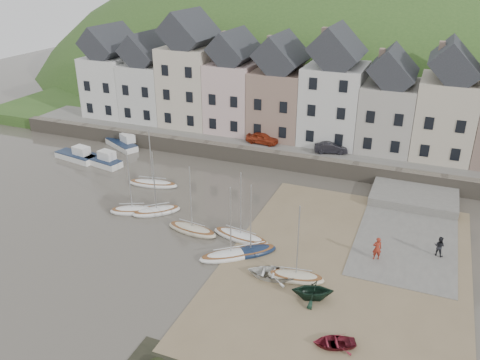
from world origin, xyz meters
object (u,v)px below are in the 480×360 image
at_px(rowboat_red, 334,342).
at_px(car_right, 331,148).
at_px(person_red, 377,248).
at_px(rowboat_white, 271,273).
at_px(sailboat_0, 153,183).
at_px(rowboat_green, 313,290).
at_px(person_dark, 439,246).
at_px(car_left, 262,138).

height_order(rowboat_red, car_right, car_right).
distance_m(person_red, car_right, 19.03).
relative_size(person_red, car_right, 0.52).
xyz_separation_m(rowboat_white, rowboat_red, (5.82, -5.23, -0.09)).
bearing_deg(rowboat_red, sailboat_0, -147.50).
relative_size(sailboat_0, rowboat_red, 2.43).
distance_m(rowboat_green, rowboat_red, 4.57).
height_order(sailboat_0, car_right, sailboat_0).
height_order(person_dark, car_left, car_left).
xyz_separation_m(sailboat_0, person_red, (23.34, -5.34, 0.82)).
bearing_deg(rowboat_white, rowboat_green, 60.52).
distance_m(sailboat_0, rowboat_red, 27.35).
xyz_separation_m(sailboat_0, rowboat_green, (19.95, -11.95, 0.55)).
bearing_deg(car_left, rowboat_green, -149.77).
bearing_deg(person_red, car_left, -69.15).
height_order(rowboat_green, rowboat_red, rowboat_green).
distance_m(sailboat_0, car_right, 20.00).
xyz_separation_m(sailboat_0, car_left, (7.65, 12.10, 1.99)).
xyz_separation_m(rowboat_green, car_left, (-12.30, 24.05, 1.44)).
xyz_separation_m(rowboat_white, car_left, (-8.82, 22.71, 1.83)).
bearing_deg(rowboat_white, car_right, 173.24).
xyz_separation_m(rowboat_green, rowboat_red, (2.34, -3.90, -0.48)).
bearing_deg(rowboat_green, person_dark, 120.38).
relative_size(rowboat_white, car_right, 0.96).
bearing_deg(car_left, person_red, -134.89).
relative_size(sailboat_0, rowboat_green, 2.21).
bearing_deg(car_left, sailboat_0, 150.84).
distance_m(rowboat_red, person_dark, 14.01).
distance_m(person_dark, car_right, 19.31).
bearing_deg(car_left, rowboat_red, -149.21).
bearing_deg(sailboat_0, rowboat_white, -32.79).
height_order(rowboat_white, rowboat_green, rowboat_green).
xyz_separation_m(person_dark, car_right, (-12.00, 15.08, 1.25)).
xyz_separation_m(person_red, car_right, (-7.53, 17.44, 1.12)).
xyz_separation_m(rowboat_green, person_dark, (7.86, 8.97, 0.14)).
height_order(rowboat_red, person_red, person_red).
height_order(rowboat_green, person_dark, person_dark).
xyz_separation_m(person_dark, car_left, (-20.15, 15.08, 1.30)).
xyz_separation_m(sailboat_0, person_dark, (27.81, -2.98, 0.69)).
bearing_deg(car_left, person_dark, -123.66).
distance_m(rowboat_white, car_left, 24.43).
distance_m(rowboat_white, person_dark, 13.67).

